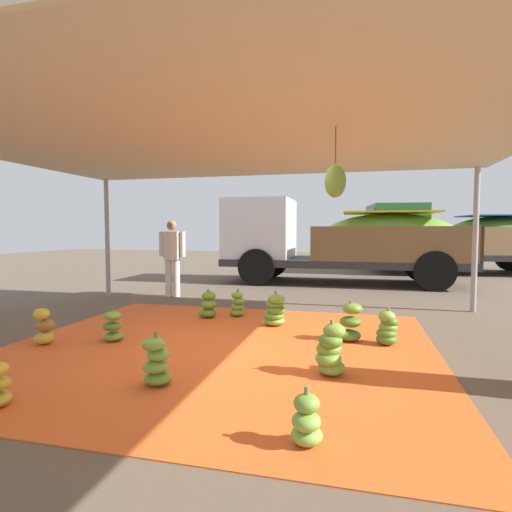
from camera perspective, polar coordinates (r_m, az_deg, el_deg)
The scene contains 16 objects.
ground_plane at distance 8.16m, azimuth 1.69°, elevation -6.96°, with size 40.00×40.00×0.00m, color brown.
tarp_orange at distance 5.34m, azimuth -5.27°, elevation -12.64°, with size 5.38×5.05×0.01m, color #E05B23.
tent_canopy at distance 5.16m, azimuth -5.69°, elevation 16.27°, with size 8.00×7.00×2.71m.
banana_bunch_0 at distance 6.07m, azimuth -27.61°, elevation -8.87°, with size 0.32×0.35×0.52m.
banana_bunch_1 at distance 5.70m, azimuth 13.11°, elevation -9.20°, with size 0.45×0.45×0.55m.
banana_bunch_2 at distance 3.05m, azimuth 7.11°, elevation -22.09°, with size 0.31×0.31×0.42m.
banana_bunch_3 at distance 7.11m, azimuth -2.60°, elevation -6.86°, with size 0.37×0.35×0.48m.
banana_bunch_4 at distance 7.04m, azimuth -6.71°, elevation -6.92°, with size 0.34×0.37×0.48m.
banana_bunch_5 at distance 4.36m, azimuth 10.41°, elevation -12.98°, with size 0.40×0.40×0.57m.
banana_bunch_7 at distance 6.39m, azimuth 2.69°, elevation -7.71°, with size 0.42×0.41×0.54m.
banana_bunch_8 at distance 4.17m, azimuth -13.79°, elevation -14.31°, with size 0.33×0.35×0.52m.
banana_bunch_9 at distance 5.86m, azimuth -19.44°, elevation -9.44°, with size 0.34×0.34×0.46m.
banana_bunch_10 at distance 5.64m, azimuth 17.95°, elevation -9.67°, with size 0.36×0.37×0.49m.
cargo_truck_main at distance 11.72m, azimuth 11.25°, elevation 2.34°, with size 6.65×2.39×2.40m.
cargo_truck_far at distance 15.83m, azimuth 26.43°, elevation 2.37°, with size 6.52×3.22×2.40m.
worker_0 at distance 9.36m, azimuth -11.68°, elevation 0.52°, with size 0.63×0.38×1.72m.
Camera 1 is at (1.68, -4.84, 1.50)m, focal length 28.49 mm.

